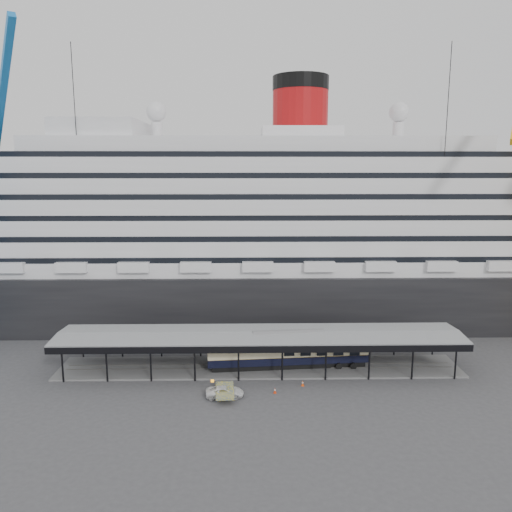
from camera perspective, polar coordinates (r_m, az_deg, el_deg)
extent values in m
plane|color=#3C3C3F|center=(67.43, 0.52, -14.34)|extent=(200.00, 200.00, 0.00)
cube|color=black|center=(96.12, 0.02, -3.63)|extent=(130.00, 30.00, 10.00)
cylinder|color=#AA0D10|center=(94.27, 5.08, 15.89)|extent=(10.00, 10.00, 9.00)
cylinder|color=black|center=(94.94, 5.13, 19.05)|extent=(10.10, 10.10, 2.50)
sphere|color=silver|center=(95.21, -11.32, 15.87)|extent=(3.60, 3.60, 3.60)
sphere|color=silver|center=(97.81, 16.03, 15.52)|extent=(3.60, 3.60, 3.60)
cube|color=slate|center=(71.96, 0.41, -12.59)|extent=(56.00, 8.00, 0.24)
cube|color=slate|center=(71.24, 0.43, -12.70)|extent=(54.00, 0.08, 0.10)
cube|color=slate|center=(72.56, 0.40, -12.26)|extent=(54.00, 0.08, 0.10)
cube|color=black|center=(66.17, 0.52, -10.65)|extent=(56.00, 0.18, 0.90)
cube|color=black|center=(74.65, 0.33, -8.19)|extent=(56.00, 0.18, 0.90)
cube|color=slate|center=(70.15, 0.42, -8.78)|extent=(56.00, 9.00, 0.24)
cube|color=blue|center=(85.86, -26.96, 16.64)|extent=(12.92, 17.86, 16.80)
cylinder|color=black|center=(87.61, -19.47, 6.75)|extent=(0.12, 0.12, 47.21)
cylinder|color=black|center=(87.70, 20.49, 6.69)|extent=(0.12, 0.12, 47.21)
imported|color=white|center=(63.74, -3.58, -15.24)|extent=(4.77, 2.42, 1.29)
cube|color=black|center=(71.99, 3.70, -12.20)|extent=(21.68, 4.17, 0.72)
cube|color=black|center=(71.64, 3.71, -11.51)|extent=(22.74, 4.66, 1.13)
cube|color=beige|center=(71.19, 3.72, -10.59)|extent=(22.74, 4.70, 1.33)
cube|color=black|center=(70.89, 3.73, -9.93)|extent=(22.74, 4.66, 0.41)
cube|color=red|center=(65.02, -5.41, -15.34)|extent=(0.42, 0.42, 0.03)
cone|color=red|center=(64.87, -5.42, -15.06)|extent=(0.35, 0.35, 0.71)
cylinder|color=white|center=(64.84, -5.42, -15.00)|extent=(0.23, 0.23, 0.14)
cube|color=red|center=(64.86, 2.18, -15.37)|extent=(0.46, 0.46, 0.03)
cone|color=red|center=(64.71, 2.18, -15.09)|extent=(0.38, 0.38, 0.69)
cylinder|color=white|center=(64.68, 2.18, -15.04)|extent=(0.22, 0.22, 0.13)
cube|color=#F04B0D|center=(66.98, 5.35, -14.55)|extent=(0.40, 0.40, 0.03)
cone|color=#F04B0D|center=(66.83, 5.36, -14.27)|extent=(0.34, 0.34, 0.71)
cylinder|color=white|center=(66.80, 5.36, -14.21)|extent=(0.23, 0.23, 0.14)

